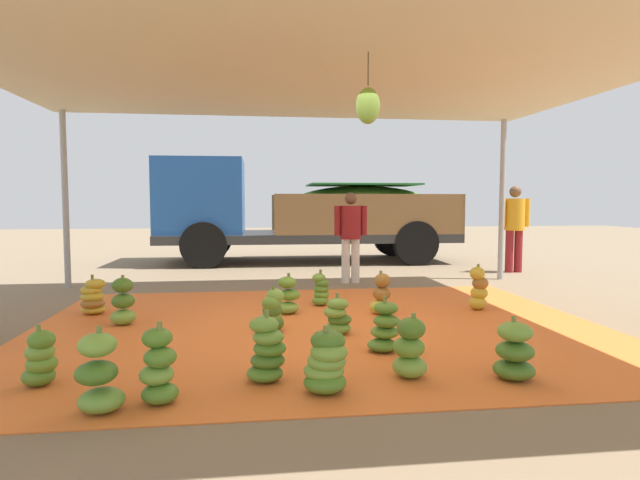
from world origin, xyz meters
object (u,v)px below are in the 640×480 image
Objects in this scene: banana_bunch_11 at (123,303)px; banana_bunch_9 at (514,353)px; banana_bunch_1 at (479,290)px; worker_1 at (515,222)px; banana_bunch_12 at (159,369)px; banana_bunch_8 at (326,363)px; banana_bunch_14 at (381,295)px; banana_bunch_7 at (288,297)px; banana_bunch_10 at (321,290)px; banana_bunch_15 at (385,328)px; cargo_truck_main at (297,211)px; banana_bunch_4 at (410,350)px; banana_bunch_6 at (267,351)px; worker_0 at (351,230)px; banana_bunch_3 at (99,376)px; banana_bunch_0 at (40,360)px; banana_bunch_2 at (338,317)px; banana_bunch_5 at (273,311)px; banana_bunch_13 at (93,298)px.

banana_bunch_9 is at bearing -33.88° from banana_bunch_11.
worker_1 is at bearing 56.62° from banana_bunch_1.
banana_bunch_1 is 1.04× the size of banana_bunch_12.
banana_bunch_8 is 2.85m from banana_bunch_14.
banana_bunch_7 is (-2.51, 0.08, -0.05)m from banana_bunch_1.
banana_bunch_11 is (-2.43, -0.86, 0.05)m from banana_bunch_10.
banana_bunch_15 is 7.78m from cargo_truck_main.
banana_bunch_4 is 1.95m from banana_bunch_12.
cargo_truck_main reaches higher than banana_bunch_11.
banana_bunch_10 is (0.83, 3.01, -0.04)m from banana_bunch_6.
banana_bunch_10 is 5.50m from cargo_truck_main.
worker_0 reaches higher than banana_bunch_12.
banana_bunch_11 is 6.84m from cargo_truck_main.
banana_bunch_10 is at bearing 60.55° from banana_bunch_3.
banana_bunch_0 is 5.98m from worker_0.
banana_bunch_7 is 5.97m from worker_1.
banana_bunch_7 is (0.34, 2.51, -0.02)m from banana_bunch_6.
banana_bunch_15 is 6.65m from worker_1.
banana_bunch_3 is 2.59m from banana_bunch_15.
banana_bunch_4 reaches higher than banana_bunch_2.
banana_bunch_15 is (0.34, -0.70, 0.03)m from banana_bunch_2.
banana_bunch_6 is (-1.15, 0.08, 0.01)m from banana_bunch_4.
banana_bunch_2 is 0.90× the size of banana_bunch_10.
banana_bunch_11 reaches higher than banana_bunch_6.
banana_bunch_7 is (1.49, 3.01, -0.03)m from banana_bunch_3.
banana_bunch_2 is 0.77× the size of banana_bunch_11.
banana_bunch_8 is 0.07× the size of cargo_truck_main.
banana_bunch_11 is at bearing 108.10° from banana_bunch_12.
banana_bunch_9 is at bearing -80.00° from banana_bunch_14.
banana_bunch_9 is 0.98× the size of banana_bunch_15.
banana_bunch_2 is at bearing 115.72° from banana_bunch_15.
banana_bunch_7 is at bearing 63.63° from banana_bunch_3.
banana_bunch_5 is 0.07× the size of cargo_truck_main.
banana_bunch_8 is at bearing -127.16° from worker_1.
banana_bunch_0 is 0.88× the size of banana_bunch_14.
banana_bunch_0 is at bearing -130.90° from banana_bunch_7.
banana_bunch_13 is (-2.22, 1.17, -0.01)m from banana_bunch_5.
banana_bunch_0 is 0.95× the size of banana_bunch_8.
banana_bunch_0 is at bearing -153.18° from banana_bunch_1.
banana_bunch_5 is (-0.69, 0.21, 0.04)m from banana_bunch_2.
banana_bunch_13 is at bearing 112.93° from banana_bunch_12.
banana_bunch_6 is at bearing -107.98° from worker_0.
worker_1 is at bearing 45.52° from banana_bunch_3.
banana_bunch_8 is at bearing -50.36° from banana_bunch_11.
banana_bunch_10 is 2.95m from banana_bunch_13.
banana_bunch_5 is at bearing -117.28° from banana_bunch_10.
banana_bunch_15 is at bearing 31.69° from banana_bunch_6.
banana_bunch_7 is 1.98m from banana_bunch_11.
banana_bunch_5 is at bearing 39.19° from banana_bunch_0.
banana_bunch_13 is (-2.45, 0.27, -0.01)m from banana_bunch_7.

